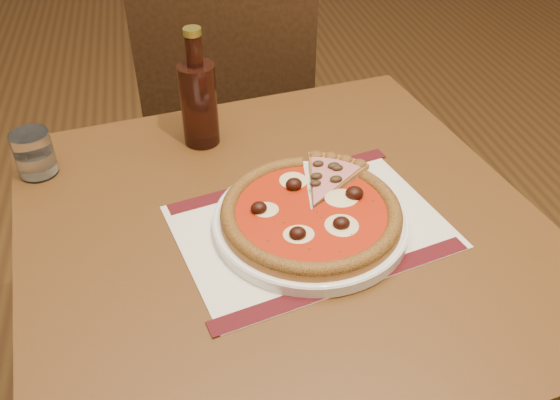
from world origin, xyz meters
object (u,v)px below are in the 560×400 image
Objects in this scene: chair_far at (235,119)px; plate at (311,222)px; water_glass at (34,154)px; pizza at (311,212)px; bottle at (199,100)px; table at (283,269)px.

chair_far is 0.78m from plate.
chair_far is at bearing 50.34° from water_glass.
chair_far is at bearing 91.12° from pizza.
chair_far is at bearing 75.00° from bottle.
table is at bearing -69.82° from bottle.
chair_far is (0.03, 0.72, -0.13)m from table.
plate is at bearing 57.72° from pizza.
bottle is at bearing 115.79° from pizza.
plate is at bearing 107.22° from chair_far.
table is 0.34m from bottle.
water_glass reaches higher than table.
bottle is (0.29, 0.04, 0.05)m from water_glass.
table is 0.99× the size of chair_far.
plate is 0.02m from pizza.
table is at bearing 153.89° from pizza.
chair_far is 4.12× the size of bottle.
plate is 0.32m from bottle.
chair_far is at bearing 91.13° from plate.
table is at bearing 154.21° from plate.
plate is (0.01, -0.74, 0.24)m from chair_far.
water_glass is 0.30m from bottle.
chair_far is 3.29× the size of pizza.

